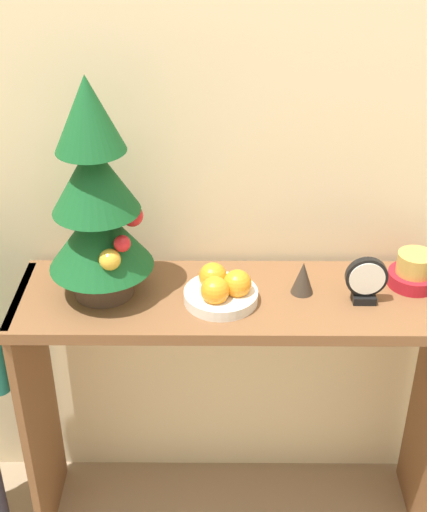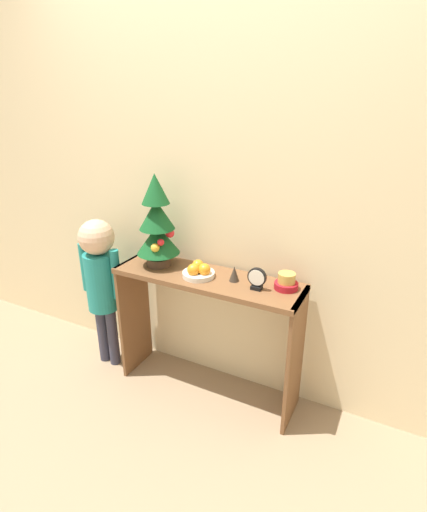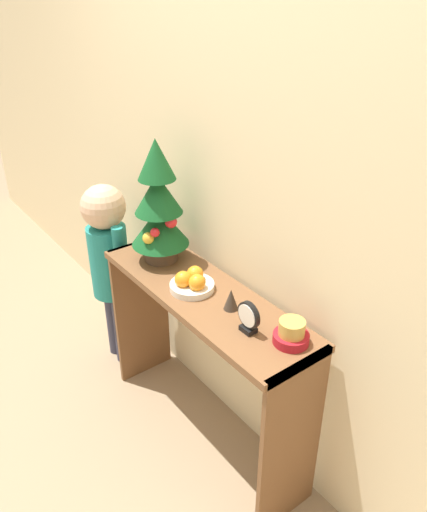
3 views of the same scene
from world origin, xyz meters
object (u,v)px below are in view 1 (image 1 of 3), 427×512
fruit_bowl (221,289)px  singing_bowl (414,272)px  desk_clock (366,281)px  mini_tree (96,199)px  figurine (303,278)px

fruit_bowl → singing_bowl: size_ratio=1.43×
fruit_bowl → desk_clock: bearing=0.0°
fruit_bowl → singing_bowl: bearing=9.1°
mini_tree → fruit_bowl: mini_tree is taller
fruit_bowl → figurine: bearing=11.2°
mini_tree → desk_clock: 0.67m
figurine → fruit_bowl: bearing=-168.8°
fruit_bowl → desk_clock: 0.35m
mini_tree → figurine: size_ratio=6.40×
singing_bowl → figurine: (-0.28, -0.04, 0.01)m
mini_tree → singing_bowl: bearing=3.1°
singing_bowl → desk_clock: desk_clock is taller
figurine → desk_clock: bearing=-15.2°
mini_tree → fruit_bowl: 0.37m
singing_bowl → desk_clock: size_ratio=1.04×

